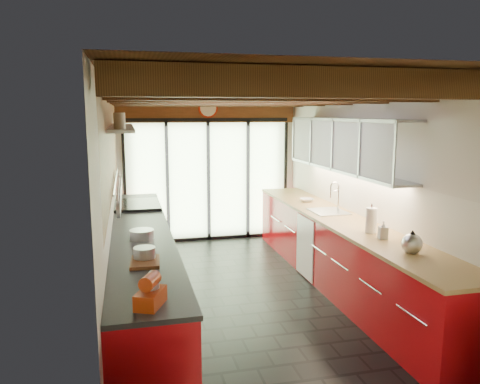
{
  "coord_description": "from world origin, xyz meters",
  "views": [
    {
      "loc": [
        -1.39,
        -5.43,
        2.27
      ],
      "look_at": [
        0.02,
        0.4,
        1.25
      ],
      "focal_mm": 35.0,
      "sensor_mm": 36.0,
      "label": 1
    }
  ],
  "objects_px": {
    "stand_mixer": "(150,293)",
    "kettle": "(412,242)",
    "soap_bottle": "(383,230)",
    "paper_towel": "(371,221)",
    "bowl": "(307,200)"
  },
  "relations": [
    {
      "from": "kettle",
      "to": "bowl",
      "type": "bearing_deg",
      "value": 90.0
    },
    {
      "from": "stand_mixer",
      "to": "soap_bottle",
      "type": "xyz_separation_m",
      "value": [
        2.54,
        1.22,
        0.0
      ]
    },
    {
      "from": "stand_mixer",
      "to": "soap_bottle",
      "type": "bearing_deg",
      "value": 25.61
    },
    {
      "from": "paper_towel",
      "to": "soap_bottle",
      "type": "relative_size",
      "value": 1.7
    },
    {
      "from": "stand_mixer",
      "to": "kettle",
      "type": "relative_size",
      "value": 1.1
    },
    {
      "from": "stand_mixer",
      "to": "bowl",
      "type": "relative_size",
      "value": 1.52
    },
    {
      "from": "kettle",
      "to": "bowl",
      "type": "height_order",
      "value": "kettle"
    },
    {
      "from": "stand_mixer",
      "to": "paper_towel",
      "type": "xyz_separation_m",
      "value": [
        2.54,
        1.48,
        0.05
      ]
    },
    {
      "from": "bowl",
      "to": "soap_bottle",
      "type": "bearing_deg",
      "value": -90.0
    },
    {
      "from": "soap_bottle",
      "to": "bowl",
      "type": "relative_size",
      "value": 0.99
    },
    {
      "from": "paper_towel",
      "to": "soap_bottle",
      "type": "height_order",
      "value": "paper_towel"
    },
    {
      "from": "stand_mixer",
      "to": "soap_bottle",
      "type": "distance_m",
      "value": 2.82
    },
    {
      "from": "paper_towel",
      "to": "bowl",
      "type": "relative_size",
      "value": 1.68
    },
    {
      "from": "stand_mixer",
      "to": "kettle",
      "type": "xyz_separation_m",
      "value": [
        2.54,
        0.69,
        0.01
      ]
    },
    {
      "from": "bowl",
      "to": "stand_mixer",
      "type": "bearing_deg",
      "value": -126.51
    }
  ]
}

